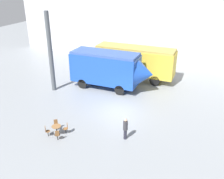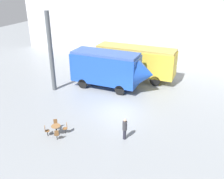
# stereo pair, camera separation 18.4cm
# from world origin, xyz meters

# --- Properties ---
(ground_plane) EXTENTS (80.00, 80.00, 0.00)m
(ground_plane) POSITION_xyz_m (0.00, 0.00, 0.00)
(ground_plane) COLOR gray
(backdrop_wall) EXTENTS (44.00, 0.15, 9.00)m
(backdrop_wall) POSITION_xyz_m (0.00, 15.18, 4.50)
(backdrop_wall) COLOR silver
(backdrop_wall) RESTS_ON ground_plane
(passenger_coach_vintage) EXTENTS (8.94, 2.51, 3.73)m
(passenger_coach_vintage) POSITION_xyz_m (-1.22, 8.10, 2.20)
(passenger_coach_vintage) COLOR gold
(passenger_coach_vintage) RESTS_ON ground_plane
(streamlined_locomotive) EXTENTS (8.59, 2.71, 3.85)m
(streamlined_locomotive) POSITION_xyz_m (-2.69, 4.58, 2.22)
(streamlined_locomotive) COLOR blue
(streamlined_locomotive) RESTS_ON ground_plane
(cafe_table_near) EXTENTS (0.70, 0.70, 0.77)m
(cafe_table_near) POSITION_xyz_m (-3.07, -4.94, 0.56)
(cafe_table_near) COLOR black
(cafe_table_near) RESTS_ON ground_plane
(cafe_chair_0) EXTENTS (0.40, 0.40, 0.87)m
(cafe_chair_0) POSITION_xyz_m (-3.51, -4.37, 0.51)
(cafe_chair_0) COLOR black
(cafe_chair_0) RESTS_ON ground_plane
(cafe_chair_1) EXTENTS (0.40, 0.40, 0.87)m
(cafe_chair_1) POSITION_xyz_m (-3.64, -5.38, 0.51)
(cafe_chair_1) COLOR black
(cafe_chair_1) RESTS_ON ground_plane
(cafe_chair_2) EXTENTS (0.40, 0.40, 0.87)m
(cafe_chair_2) POSITION_xyz_m (-2.63, -5.51, 0.51)
(cafe_chair_2) COLOR black
(cafe_chair_2) RESTS_ON ground_plane
(cafe_chair_3) EXTENTS (0.40, 0.40, 0.87)m
(cafe_chair_3) POSITION_xyz_m (-2.50, -4.50, 0.51)
(cafe_chair_3) COLOR black
(cafe_chair_3) RESTS_ON ground_plane
(visitor_person) EXTENTS (0.34, 0.34, 1.71)m
(visitor_person) POSITION_xyz_m (1.83, -3.44, 0.93)
(visitor_person) COLOR #262633
(visitor_person) RESTS_ON ground_plane
(support_pillar) EXTENTS (0.44, 0.44, 8.00)m
(support_pillar) POSITION_xyz_m (-8.00, 1.86, 4.00)
(support_pillar) COLOR #4C5156
(support_pillar) RESTS_ON ground_plane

